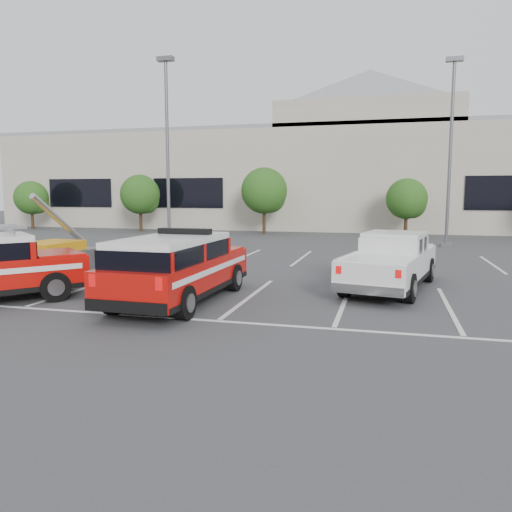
% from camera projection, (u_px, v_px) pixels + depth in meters
% --- Properties ---
extents(ground, '(120.00, 120.00, 0.00)m').
position_uv_depth(ground, '(250.00, 297.00, 14.42)').
color(ground, '#3C3C3F').
rests_on(ground, ground).
extents(stall_markings, '(23.00, 15.00, 0.01)m').
position_uv_depth(stall_markings, '(282.00, 273.00, 18.73)').
color(stall_markings, silver).
rests_on(stall_markings, ground).
extents(convention_building, '(60.00, 16.99, 13.20)m').
position_uv_depth(convention_building, '(347.00, 173.00, 44.35)').
color(convention_building, '#C0B3A3').
rests_on(convention_building, ground).
extents(tree_far_left, '(2.77, 2.77, 3.99)m').
position_uv_depth(tree_far_left, '(33.00, 199.00, 41.55)').
color(tree_far_left, '#3F2B19').
rests_on(tree_far_left, ground).
extents(tree_left, '(3.07, 3.07, 4.42)m').
position_uv_depth(tree_left, '(141.00, 196.00, 38.99)').
color(tree_left, '#3F2B19').
rests_on(tree_left, ground).
extents(tree_mid_left, '(3.37, 3.37, 4.85)m').
position_uv_depth(tree_mid_left, '(266.00, 192.00, 36.43)').
color(tree_mid_left, '#3F2B19').
rests_on(tree_mid_left, ground).
extents(tree_mid_right, '(2.77, 2.77, 3.99)m').
position_uv_depth(tree_mid_right, '(408.00, 200.00, 33.97)').
color(tree_mid_right, '#3F2B19').
rests_on(tree_mid_right, ground).
extents(light_pole_left, '(0.90, 0.60, 10.24)m').
position_uv_depth(light_pole_left, '(168.00, 153.00, 27.30)').
color(light_pole_left, '#59595E').
rests_on(light_pole_left, ground).
extents(light_pole_mid, '(0.90, 0.60, 10.24)m').
position_uv_depth(light_pole_mid, '(450.00, 153.00, 27.35)').
color(light_pole_mid, '#59595E').
rests_on(light_pole_mid, ground).
extents(fire_chief_suv, '(2.21, 5.75, 2.00)m').
position_uv_depth(fire_chief_suv, '(178.00, 273.00, 13.61)').
color(fire_chief_suv, '#AE0D08').
rests_on(fire_chief_suv, ground).
extents(white_pickup, '(3.10, 5.97, 1.75)m').
position_uv_depth(white_pickup, '(391.00, 267.00, 15.60)').
color(white_pickup, silver).
rests_on(white_pickup, ground).
extents(utility_rig, '(3.12, 3.59, 2.99)m').
position_uv_depth(utility_rig, '(47.00, 263.00, 17.17)').
color(utility_rig, '#59595E').
rests_on(utility_rig, ground).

